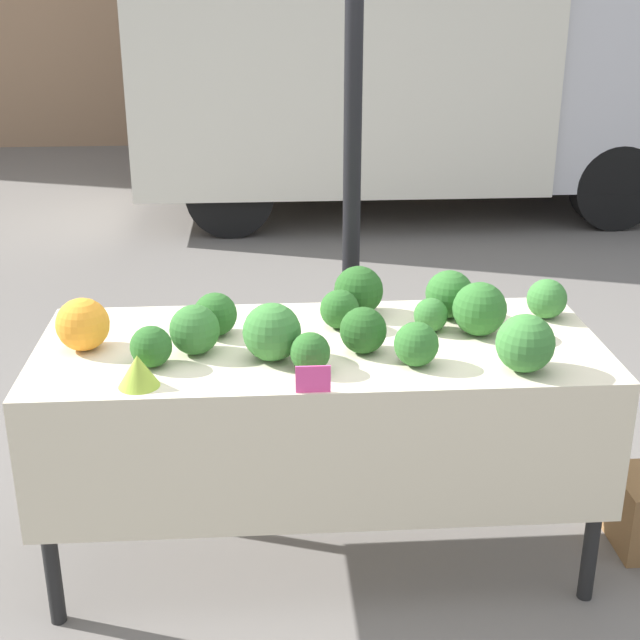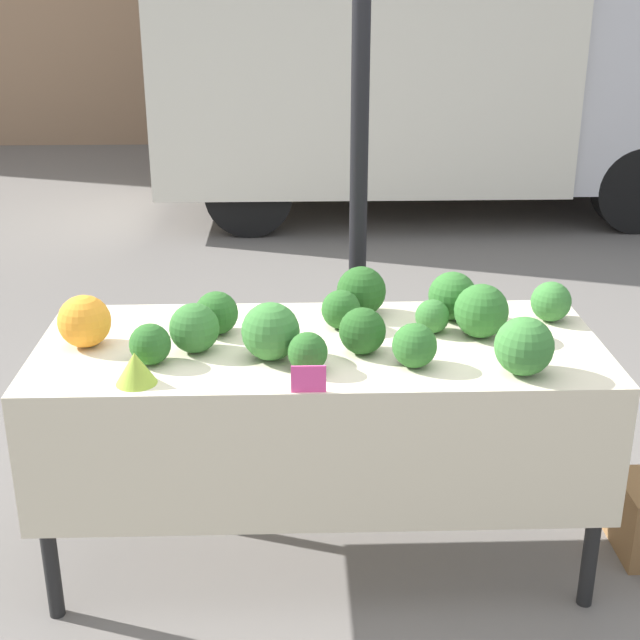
# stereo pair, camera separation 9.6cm
# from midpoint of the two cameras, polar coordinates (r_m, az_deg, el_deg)

# --- Properties ---
(ground_plane) EXTENTS (40.00, 40.00, 0.00)m
(ground_plane) POSITION_cam_midpoint_polar(r_m,az_deg,el_deg) (3.31, -0.85, -14.50)
(ground_plane) COLOR slate
(tent_pole) EXTENTS (0.07, 0.07, 2.76)m
(tent_pole) POSITION_cam_midpoint_polar(r_m,az_deg,el_deg) (3.46, 1.30, 12.09)
(tent_pole) COLOR black
(tent_pole) RESTS_ON ground_plane
(parked_truck) EXTENTS (4.61, 1.86, 2.70)m
(parked_truck) POSITION_cam_midpoint_polar(r_m,az_deg,el_deg) (7.65, 4.74, 17.38)
(parked_truck) COLOR silver
(parked_truck) RESTS_ON ground_plane
(market_table) EXTENTS (1.84, 0.75, 0.81)m
(market_table) POSITION_cam_midpoint_polar(r_m,az_deg,el_deg) (2.90, -0.86, -3.91)
(market_table) COLOR beige
(market_table) RESTS_ON ground_plane
(orange_cauliflower) EXTENTS (0.17, 0.17, 0.17)m
(orange_cauliflower) POSITION_cam_midpoint_polar(r_m,az_deg,el_deg) (2.94, -15.87, -0.31)
(orange_cauliflower) COLOR orange
(orange_cauliflower) RESTS_ON market_table
(romanesco_head) EXTENTS (0.12, 0.12, 0.10)m
(romanesco_head) POSITION_cam_midpoint_polar(r_m,az_deg,el_deg) (2.65, -12.58, -3.20)
(romanesco_head) COLOR #93B238
(romanesco_head) RESTS_ON market_table
(broccoli_head_0) EXTENTS (0.11, 0.11, 0.11)m
(broccoli_head_0) POSITION_cam_midpoint_polar(r_m,az_deg,el_deg) (3.00, 6.20, 0.32)
(broccoli_head_0) COLOR #336B2D
(broccoli_head_0) RESTS_ON market_table
(broccoli_head_1) EXTENTS (0.14, 0.14, 0.14)m
(broccoli_head_1) POSITION_cam_midpoint_polar(r_m,az_deg,el_deg) (2.73, 5.19, -1.56)
(broccoli_head_1) COLOR #2D6628
(broccoli_head_1) RESTS_ON market_table
(broccoli_head_2) EXTENTS (0.15, 0.15, 0.15)m
(broccoli_head_2) POSITION_cam_midpoint_polar(r_m,az_deg,el_deg) (2.81, 1.81, -0.67)
(broccoli_head_2) COLOR #23511E
(broccoli_head_2) RESTS_ON market_table
(broccoli_head_3) EXTENTS (0.15, 0.15, 0.15)m
(broccoli_head_3) POSITION_cam_midpoint_polar(r_m,az_deg,el_deg) (2.97, -7.64, 0.36)
(broccoli_head_3) COLOR #285B23
(broccoli_head_3) RESTS_ON market_table
(broccoli_head_4) EXTENTS (0.18, 0.18, 0.18)m
(broccoli_head_4) POSITION_cam_midpoint_polar(r_m,az_deg,el_deg) (2.76, -4.09, -0.78)
(broccoli_head_4) COLOR #387533
(broccoli_head_4) RESTS_ON market_table
(broccoli_head_5) EXTENTS (0.18, 0.18, 0.18)m
(broccoli_head_5) POSITION_cam_midpoint_polar(r_m,az_deg,el_deg) (2.74, 12.03, -1.48)
(broccoli_head_5) COLOR #387533
(broccoli_head_5) RESTS_ON market_table
(broccoli_head_6) EXTENTS (0.17, 0.17, 0.17)m
(broccoli_head_6) POSITION_cam_midpoint_polar(r_m,az_deg,el_deg) (3.13, 1.61, 1.89)
(broccoli_head_6) COLOR #23511E
(broccoli_head_6) RESTS_ON market_table
(broccoli_head_7) EXTENTS (0.14, 0.14, 0.14)m
(broccoli_head_7) POSITION_cam_midpoint_polar(r_m,az_deg,el_deg) (3.18, 13.49, 1.33)
(broccoli_head_7) COLOR #387533
(broccoli_head_7) RESTS_ON market_table
(broccoli_head_8) EXTENTS (0.13, 0.13, 0.13)m
(broccoli_head_8) POSITION_cam_midpoint_polar(r_m,az_deg,el_deg) (2.77, -11.73, -1.68)
(broccoli_head_8) COLOR #285B23
(broccoli_head_8) RESTS_ON market_table
(broccoli_head_9) EXTENTS (0.13, 0.13, 0.13)m
(broccoli_head_9) POSITION_cam_midpoint_polar(r_m,az_deg,el_deg) (3.01, 0.35, 0.69)
(broccoli_head_9) COLOR #285B23
(broccoli_head_9) RESTS_ON market_table
(broccoli_head_10) EXTENTS (0.18, 0.18, 0.18)m
(broccoli_head_10) POSITION_cam_midpoint_polar(r_m,az_deg,el_deg) (2.98, 9.28, 0.70)
(broccoli_head_10) COLOR #2D6628
(broccoli_head_10) RESTS_ON market_table
(broccoli_head_11) EXTENTS (0.16, 0.16, 0.16)m
(broccoli_head_11) POSITION_cam_midpoint_polar(r_m,az_deg,el_deg) (2.84, -8.99, -0.62)
(broccoli_head_11) COLOR #336B2D
(broccoli_head_11) RESTS_ON market_table
(broccoli_head_12) EXTENTS (0.12, 0.12, 0.12)m
(broccoli_head_12) POSITION_cam_midpoint_polar(r_m,az_deg,el_deg) (2.68, -1.66, -2.08)
(broccoli_head_12) COLOR #285B23
(broccoli_head_12) RESTS_ON market_table
(broccoli_head_13) EXTENTS (0.17, 0.17, 0.17)m
(broccoli_head_13) POSITION_cam_midpoint_polar(r_m,az_deg,el_deg) (3.12, 7.42, 1.65)
(broccoli_head_13) COLOR #2D6628
(broccoli_head_13) RESTS_ON market_table
(price_sign) EXTENTS (0.10, 0.01, 0.08)m
(price_sign) POSITION_cam_midpoint_polar(r_m,az_deg,el_deg) (2.56, -1.52, -3.81)
(price_sign) COLOR #EF4793
(price_sign) RESTS_ON market_table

